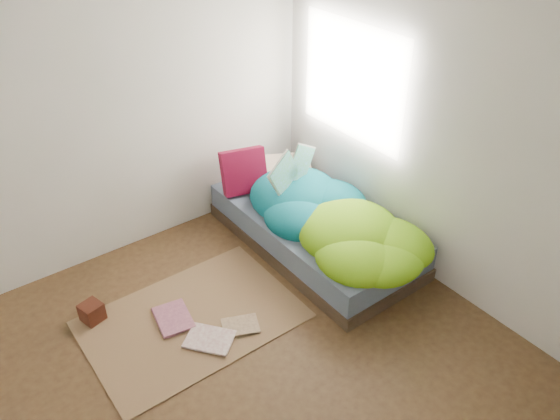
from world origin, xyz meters
The scene contains 12 objects.
ground centered at (0.00, 0.00, 0.00)m, with size 3.50×3.50×0.00m, color #412A19.
room_walls centered at (0.01, 0.01, 1.63)m, with size 3.54×3.54×2.62m.
bed centered at (1.22, 0.72, 0.17)m, with size 1.00×2.00×0.34m.
duvet centered at (1.22, 0.50, 0.51)m, with size 0.96×1.84×0.34m, color navy, non-canonical shape.
rug centered at (-0.15, 0.55, 0.01)m, with size 1.60×1.10×0.01m, color brown.
pillow_floral centered at (1.42, 1.46, 0.40)m, with size 0.54×0.34×0.12m, color beige.
pillow_magenta centered at (0.95, 1.44, 0.55)m, with size 0.41×0.13×0.41m, color #48041B.
open_book centered at (1.14, 0.94, 0.84)m, with size 0.51×0.11×0.31m, color green, non-canonical shape.
wooden_box centered at (-0.77, 1.00, 0.09)m, with size 0.15×0.15×0.15m, color #3A1C0D.
floor_book_a centered at (-0.26, 0.19, 0.03)m, with size 0.25×0.34×0.03m, color white.
floor_book_b centered at (-0.40, 0.65, 0.03)m, with size 0.26×0.34×0.03m, color #B76980.
floor_book_c centered at (0.06, 0.16, 0.02)m, with size 0.20×0.28×0.02m, color tan.
Camera 1 is at (-1.43, -2.30, 3.09)m, focal length 35.00 mm.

